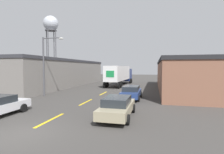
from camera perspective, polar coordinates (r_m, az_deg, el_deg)
ground_plane at (r=10.51m, az=-27.17°, el=-16.21°), size 160.00×160.00×0.00m
road_centerline at (r=17.64m, az=-8.51°, el=-8.11°), size 0.20×15.37×0.01m
warehouse_left at (r=36.22m, az=-20.17°, el=1.34°), size 12.95×28.24×4.88m
warehouse_right at (r=29.30m, az=28.66°, el=0.46°), size 13.98×23.74×4.53m
semi_truck at (r=33.92m, az=2.59°, el=1.07°), size 3.37×13.07×3.72m
parked_car_right_mid at (r=19.27m, az=6.31°, el=-4.89°), size 2.06×4.76×1.43m
parked_car_right_near at (r=12.15m, az=1.79°, el=-9.58°), size 2.06×4.76×1.43m
water_tower at (r=59.64m, az=-19.36°, el=15.72°), size 4.59×4.59×19.46m
street_lamp at (r=22.23m, az=-20.69°, el=4.79°), size 2.73×0.32×7.03m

